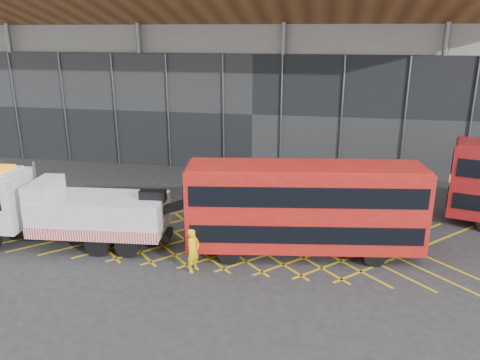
# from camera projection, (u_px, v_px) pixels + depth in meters

# --- Properties ---
(ground_plane) EXTENTS (120.00, 120.00, 0.00)m
(ground_plane) POSITION_uv_depth(u_px,v_px,m) (175.00, 232.00, 23.01)
(ground_plane) COLOR #262628
(road_markings) EXTENTS (23.16, 7.16, 0.01)m
(road_markings) POSITION_uv_depth(u_px,v_px,m) (238.00, 237.00, 22.44)
(road_markings) COLOR gold
(road_markings) RESTS_ON ground_plane
(construction_building) EXTENTS (55.00, 23.97, 18.00)m
(construction_building) POSITION_uv_depth(u_px,v_px,m) (266.00, 37.00, 37.18)
(construction_building) COLOR gray
(construction_building) RESTS_ON ground_plane
(recovery_truck) EXTENTS (10.58, 3.25, 3.67)m
(recovery_truck) POSITION_uv_depth(u_px,v_px,m) (62.00, 210.00, 21.25)
(recovery_truck) COLOR black
(recovery_truck) RESTS_ON ground_plane
(bus_towed) EXTENTS (10.30, 3.80, 4.10)m
(bus_towed) POSITION_uv_depth(u_px,v_px,m) (304.00, 206.00, 20.08)
(bus_towed) COLOR #AD140F
(bus_towed) RESTS_ON ground_plane
(worker) EXTENTS (0.66, 0.79, 1.84)m
(worker) POSITION_uv_depth(u_px,v_px,m) (193.00, 250.00, 19.03)
(worker) COLOR yellow
(worker) RESTS_ON ground_plane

